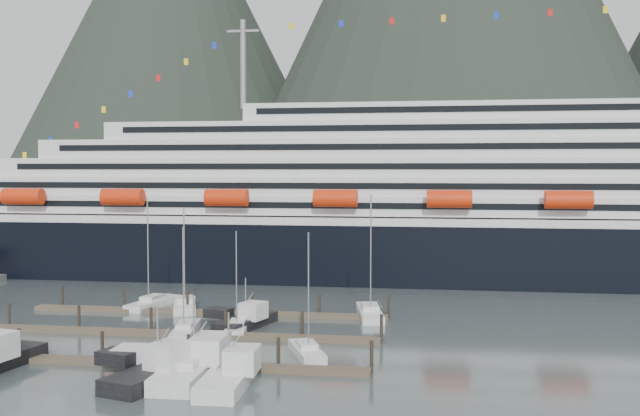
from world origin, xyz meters
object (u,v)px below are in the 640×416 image
at_px(sailboat_d, 185,331).
at_px(trawler_b, 157,371).
at_px(sailboat_c, 238,328).
at_px(trawler_d, 227,375).
at_px(cruise_ship, 465,210).
at_px(sailboat_h, 307,352).
at_px(sailboat_e, 153,304).
at_px(trawler_c, 192,364).
at_px(sailboat_g, 370,313).
at_px(sailboat_f, 185,306).
at_px(trawler_e, 245,320).

xyz_separation_m(sailboat_d, trawler_b, (3.86, -18.98, 0.56)).
xyz_separation_m(sailboat_c, trawler_d, (4.80, -21.33, 0.51)).
bearing_deg(trawler_b, cruise_ship, -5.99).
height_order(sailboat_c, sailboat_h, sailboat_h).
xyz_separation_m(cruise_ship, sailboat_h, (-18.14, -58.62, -11.62)).
bearing_deg(sailboat_h, trawler_d, 133.18).
bearing_deg(trawler_d, sailboat_h, -27.49).
xyz_separation_m(cruise_ship, sailboat_e, (-44.05, -34.95, -11.60)).
bearing_deg(trawler_c, sailboat_g, -26.31).
height_order(sailboat_c, trawler_c, sailboat_c).
bearing_deg(sailboat_h, sailboat_d, 41.85).
xyz_separation_m(sailboat_f, sailboat_g, (25.51, -1.24, 0.00)).
bearing_deg(sailboat_f, trawler_e, -150.96).
xyz_separation_m(trawler_b, trawler_c, (2.43, 2.77, 0.01)).
bearing_deg(trawler_b, sailboat_e, 39.15).
height_order(sailboat_h, trawler_d, sailboat_h).
bearing_deg(trawler_e, trawler_b, -168.46).
bearing_deg(cruise_ship, sailboat_f, -137.22).
bearing_deg(trawler_c, sailboat_c, 0.87).
distance_m(sailboat_d, trawler_e, 7.59).
distance_m(sailboat_c, trawler_b, 21.36).
distance_m(sailboat_d, sailboat_e, 18.95).
distance_m(sailboat_e, trawler_e, 19.67).
height_order(sailboat_g, trawler_c, sailboat_g).
relative_size(sailboat_e, sailboat_g, 0.95).
height_order(trawler_c, trawler_e, trawler_c).
bearing_deg(sailboat_c, trawler_c, 173.76).
xyz_separation_m(cruise_ship, sailboat_c, (-28.18, -48.62, -11.64)).
bearing_deg(sailboat_d, sailboat_c, -78.16).
height_order(cruise_ship, trawler_c, cruise_ship).
bearing_deg(sailboat_h, trawler_b, 111.57).
height_order(sailboat_h, trawler_e, sailboat_h).
bearing_deg(trawler_b, sailboat_c, 12.36).
relative_size(sailboat_e, sailboat_h, 1.18).
relative_size(sailboat_c, sailboat_h, 0.94).
bearing_deg(sailboat_d, sailboat_g, -66.48).
relative_size(sailboat_c, trawler_e, 1.15).
distance_m(sailboat_g, sailboat_h, 21.78).
bearing_deg(sailboat_e, trawler_b, -146.35).
relative_size(trawler_c, trawler_d, 1.26).
distance_m(sailboat_c, sailboat_h, 14.17).
bearing_deg(trawler_c, sailboat_e, 26.09).
bearing_deg(sailboat_d, trawler_c, -169.00).
bearing_deg(sailboat_f, sailboat_h, -155.81).
bearing_deg(sailboat_g, sailboat_h, 157.58).
xyz_separation_m(sailboat_h, trawler_d, (-5.23, -11.33, 0.50)).
relative_size(trawler_b, trawler_d, 1.02).
relative_size(sailboat_h, trawler_e, 1.23).
relative_size(sailboat_h, trawler_d, 1.08).
bearing_deg(sailboat_d, sailboat_e, 22.39).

